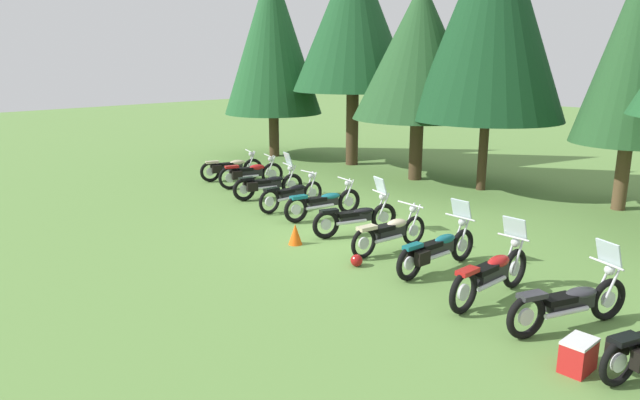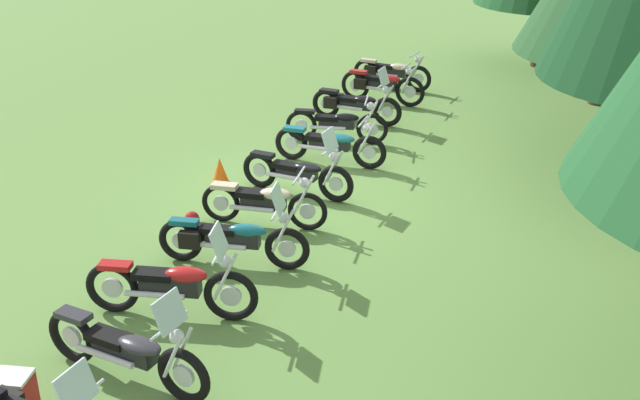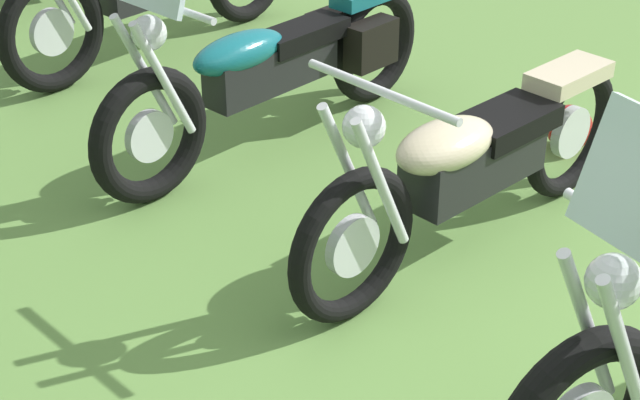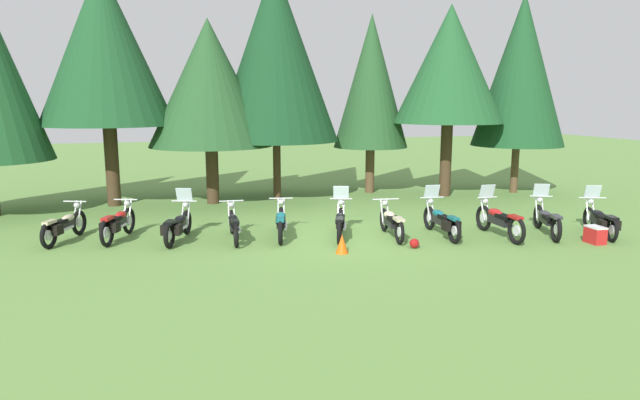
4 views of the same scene
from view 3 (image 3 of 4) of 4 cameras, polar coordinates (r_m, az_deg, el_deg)
name	(u,v)px [view 3 (image 3 of 4)]	position (r m, az deg, el deg)	size (l,w,h in m)	color
motorcycle_6	(471,162)	(4.61, 8.33, 2.10)	(0.78, 2.20, 0.99)	black
motorcycle_7	(275,65)	(5.57, -2.49, 7.43)	(0.73, 2.37, 1.36)	black
dropped_helmet	(570,128)	(5.79, 13.60, 3.90)	(0.25, 0.25, 0.25)	maroon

